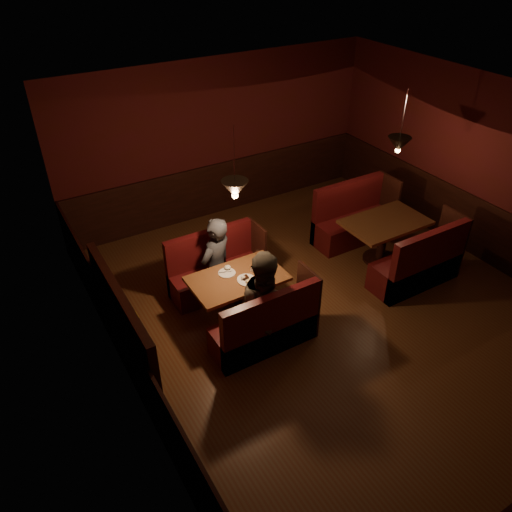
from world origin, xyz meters
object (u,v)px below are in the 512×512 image
second_bench_far (352,221)px  diner_b (268,290)px  main_table (238,286)px  second_table (384,231)px  second_bench_near (419,267)px  main_bench_near (267,329)px  diner_a (215,249)px  main_bench_far (216,272)px

second_bench_far → diner_b: diner_b is taller
main_table → diner_b: bearing=-83.4°
main_table → second_table: size_ratio=0.98×
diner_b → second_bench_near: bearing=3.7°
second_table → second_bench_near: bearing=-87.8°
second_table → main_bench_near: bearing=-164.0°
diner_b → diner_a: bearing=101.5°
second_table → second_bench_near: (0.03, -0.80, -0.22)m
second_bench_near → diner_a: diner_a is taller
main_table → diner_a: bearing=93.8°
main_bench_far → main_table: bearing=-91.1°
main_bench_near → second_bench_far: 3.16m
second_bench_far → second_bench_near: same height
diner_b → main_table: bearing=102.8°
main_table → second_bench_far: 2.89m
second_bench_far → second_bench_near: size_ratio=1.00×
second_bench_far → diner_a: bearing=-175.3°
main_bench_near → diner_a: size_ratio=0.86×
main_bench_far → diner_b: 1.50m
second_table → diner_b: diner_b is taller
main_table → diner_b: 0.74m
main_table → second_bench_near: second_bench_near is taller
second_bench_far → diner_a: diner_a is taller
diner_b → second_table: bearing=20.7°
main_bench_near → diner_b: 0.58m
main_table → second_bench_near: size_ratio=0.88×
main_bench_far → main_bench_near: (0.00, -1.49, 0.00)m
diner_b → main_bench_far: bearing=98.7°
second_bench_far → diner_b: (-2.68, -1.48, 0.54)m
main_table → second_bench_near: (2.76, -0.77, -0.20)m
second_bench_near → diner_b: (-2.68, 0.12, 0.54)m
second_table → diner_a: 2.84m
main_bench_near → diner_a: diner_a is taller
main_table → second_bench_near: 2.87m
main_bench_far → second_table: main_bench_far is taller
main_table → second_table: main_table is taller
main_table → diner_a: size_ratio=0.78×
second_bench_far → diner_b: bearing=-151.1°
main_table → diner_a: (-0.04, 0.60, 0.30)m
second_bench_far → diner_a: 2.85m
main_table → second_table: 2.73m
main_table → main_bench_near: size_ratio=0.91×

